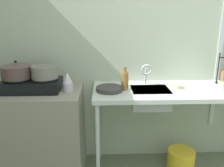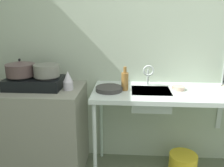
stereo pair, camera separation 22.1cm
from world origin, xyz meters
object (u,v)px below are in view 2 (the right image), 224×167
at_px(small_bowl_on_drainboard, 178,88).
at_px(bucket_on_floor, 183,164).
at_px(pot_on_left_burner, 20,68).
at_px(faucet, 148,72).
at_px(bottle_by_sink, 125,81).
at_px(frying_pan, 109,89).
at_px(pot_on_right_burner, 47,70).
at_px(sink_basin, 151,99).
at_px(percolator, 68,81).
at_px(stove, 35,82).

bearing_deg(small_bowl_on_drainboard, bucket_on_floor, -18.11).
relative_size(pot_on_left_burner, small_bowl_on_drainboard, 2.39).
relative_size(faucet, bottle_by_sink, 0.96).
bearing_deg(frying_pan, pot_on_right_burner, 176.56).
bearing_deg(pot_on_left_burner, pot_on_right_burner, 0.00).
xyz_separation_m(sink_basin, small_bowl_on_drainboard, (0.26, 0.04, 0.10)).
height_order(faucet, bottle_by_sink, bottle_by_sink).
height_order(percolator, frying_pan, percolator).
bearing_deg(bucket_on_floor, faucet, 159.75).
bearing_deg(bottle_by_sink, pot_on_left_burner, 179.78).
distance_m(small_bowl_on_drainboard, bucket_on_floor, 0.81).
bearing_deg(frying_pan, faucet, 25.55).
bearing_deg(pot_on_left_burner, sink_basin, -0.05).
xyz_separation_m(stove, bucket_on_floor, (1.47, 0.00, -0.84)).
relative_size(pot_on_right_burner, bottle_by_sink, 1.08).
relative_size(pot_on_right_burner, sink_basin, 0.67).
bearing_deg(bucket_on_floor, small_bowl_on_drainboard, 161.89).
bearing_deg(pot_on_left_burner, frying_pan, -2.42).
height_order(frying_pan, small_bowl_on_drainboard, frying_pan).
height_order(pot_on_left_burner, frying_pan, pot_on_left_burner).
relative_size(sink_basin, faucet, 1.69).
distance_m(stove, bucket_on_floor, 1.69).
height_order(small_bowl_on_drainboard, bucket_on_floor, small_bowl_on_drainboard).
distance_m(pot_on_right_burner, sink_basin, 1.02).
height_order(pot_on_left_burner, bucket_on_floor, pot_on_left_burner).
bearing_deg(faucet, stove, -172.61).
bearing_deg(pot_on_right_burner, stove, 180.00).
height_order(sink_basin, bottle_by_sink, bottle_by_sink).
bearing_deg(bottle_by_sink, pot_on_right_burner, 179.71).
xyz_separation_m(stove, pot_on_right_burner, (0.13, 0.00, 0.12)).
height_order(stove, faucet, faucet).
height_order(stove, frying_pan, stove).
bearing_deg(stove, pot_on_right_burner, 0.00).
height_order(sink_basin, frying_pan, frying_pan).
bearing_deg(frying_pan, pot_on_left_burner, 177.58).
bearing_deg(percolator, stove, 175.10).
height_order(sink_basin, bucket_on_floor, sink_basin).
height_order(faucet, frying_pan, faucet).
distance_m(stove, frying_pan, 0.72).
distance_m(pot_on_left_burner, percolator, 0.47).
bearing_deg(stove, bottle_by_sink, -0.25).
relative_size(faucet, frying_pan, 0.85).
relative_size(pot_on_left_burner, percolator, 1.54).
relative_size(faucet, small_bowl_on_drainboard, 1.86).
bearing_deg(sink_basin, frying_pan, -174.91).
distance_m(pot_on_left_burner, bucket_on_floor, 1.87).
relative_size(sink_basin, frying_pan, 1.44).
xyz_separation_m(pot_on_right_burner, percolator, (0.21, -0.03, -0.09)).
distance_m(percolator, small_bowl_on_drainboard, 1.04).
height_order(sink_basin, faucet, faucet).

